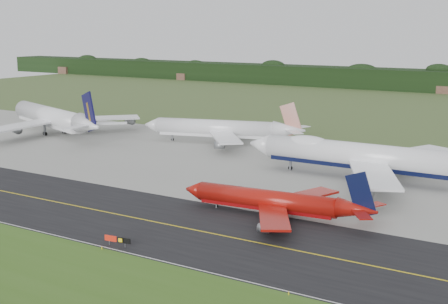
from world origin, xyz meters
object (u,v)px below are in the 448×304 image
at_px(jet_ba_747, 368,157).
at_px(jet_red_737, 276,202).
at_px(jet_navy_gold, 54,118).
at_px(jet_star_tail, 223,129).
at_px(taxiway_sign, 117,240).

height_order(jet_ba_747, jet_red_737, jet_ba_747).
bearing_deg(jet_navy_gold, jet_star_tail, 14.86).
height_order(jet_red_737, jet_navy_gold, jet_navy_gold).
distance_m(jet_navy_gold, taxiway_sign, 119.64).
distance_m(jet_navy_gold, jet_star_tail, 61.01).
height_order(jet_navy_gold, taxiway_sign, jet_navy_gold).
height_order(jet_navy_gold, jet_star_tail, jet_navy_gold).
bearing_deg(jet_star_tail, jet_ba_747, -22.45).
bearing_deg(jet_navy_gold, taxiway_sign, -38.55).
relative_size(jet_ba_747, jet_red_737, 1.66).
height_order(jet_ba_747, taxiway_sign, jet_ba_747).
distance_m(jet_ba_747, taxiway_sign, 70.60).
distance_m(jet_ba_747, jet_navy_gold, 114.32).
bearing_deg(jet_ba_747, jet_navy_gold, 176.42).
relative_size(jet_red_737, taxiway_sign, 7.92).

